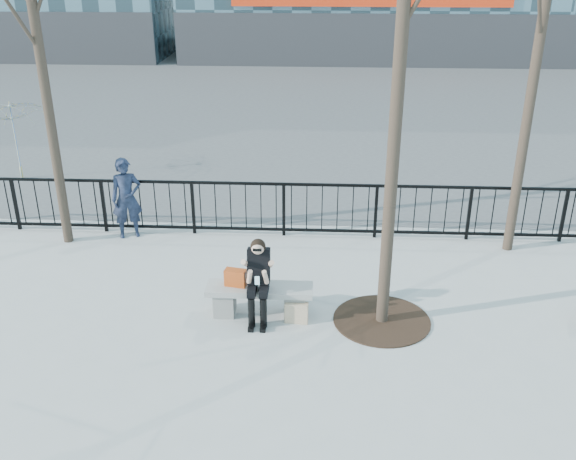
{
  "coord_description": "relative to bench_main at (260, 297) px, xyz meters",
  "views": [
    {
      "loc": [
        0.9,
        -8.63,
        5.35
      ],
      "look_at": [
        0.4,
        0.8,
        1.1
      ],
      "focal_mm": 40.0,
      "sensor_mm": 36.0,
      "label": 1
    }
  ],
  "objects": [
    {
      "name": "bench_main",
      "position": [
        0.0,
        0.0,
        0.0
      ],
      "size": [
        1.65,
        0.46,
        0.49
      ],
      "color": "slate",
      "rests_on": "ground"
    },
    {
      "name": "shopping_bag",
      "position": [
        0.58,
        -0.21,
        -0.13
      ],
      "size": [
        0.36,
        0.16,
        0.33
      ],
      "primitive_type": "cube",
      "rotation": [
        0.0,
        0.0,
        -0.09
      ],
      "color": "beige",
      "rests_on": "ground"
    },
    {
      "name": "railing",
      "position": [
        0.0,
        3.0,
        0.25
      ],
      "size": [
        14.0,
        0.06,
        1.1
      ],
      "color": "black",
      "rests_on": "ground"
    },
    {
      "name": "standing_man",
      "position": [
        -2.85,
        2.8,
        0.5
      ],
      "size": [
        0.68,
        0.56,
        1.6
      ],
      "primitive_type": "imported",
      "rotation": [
        0.0,
        0.0,
        0.36
      ],
      "color": "black",
      "rests_on": "ground"
    },
    {
      "name": "seated_woman",
      "position": [
        0.0,
        -0.16,
        0.37
      ],
      "size": [
        0.5,
        0.64,
        1.34
      ],
      "color": "black",
      "rests_on": "ground"
    },
    {
      "name": "handbag",
      "position": [
        -0.37,
        0.02,
        0.32
      ],
      "size": [
        0.35,
        0.22,
        0.27
      ],
      "primitive_type": "cube",
      "rotation": [
        0.0,
        0.0,
        -0.2
      ],
      "color": "#AE4115",
      "rests_on": "bench_main"
    },
    {
      "name": "vendor_umbrella",
      "position": [
        -6.48,
        5.95,
        0.67
      ],
      "size": [
        2.53,
        2.56,
        1.94
      ],
      "primitive_type": "imported",
      "rotation": [
        0.0,
        0.0,
        -0.22
      ],
      "color": "gold",
      "rests_on": "ground"
    },
    {
      "name": "tree_grate",
      "position": [
        1.9,
        -0.1,
        -0.29
      ],
      "size": [
        1.5,
        1.5,
        0.02
      ],
      "primitive_type": "cylinder",
      "color": "black",
      "rests_on": "ground"
    },
    {
      "name": "ground",
      "position": [
        0.0,
        0.0,
        -0.3
      ],
      "size": [
        120.0,
        120.0,
        0.0
      ],
      "primitive_type": "plane",
      "color": "#9C9C97",
      "rests_on": "ground"
    },
    {
      "name": "street_surface",
      "position": [
        0.0,
        15.0,
        -0.3
      ],
      "size": [
        60.0,
        23.0,
        0.01
      ],
      "primitive_type": "cube",
      "color": "#474747",
      "rests_on": "ground"
    }
  ]
}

